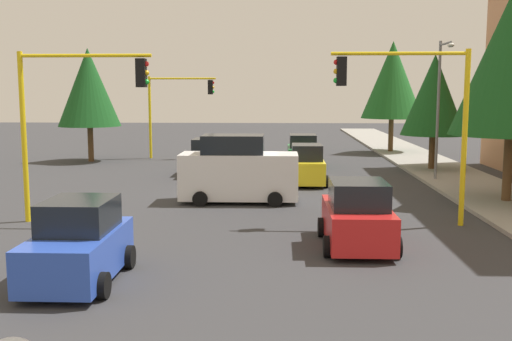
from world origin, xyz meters
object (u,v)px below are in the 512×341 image
object	(u,v)px
traffic_signal_far_right	(176,100)
traffic_signal_near_right	(73,103)
car_blue	(78,245)
tree_opposite_side	(89,88)
tree_roadside_far	(392,80)
car_green	(303,152)
delivery_van_white	(238,171)
tree_roadside_mid	(434,95)
car_red	(357,217)
car_black	(206,158)
street_lamp_curbside	(441,95)
traffic_signal_near_left	(413,102)
car_yellow	(307,166)

from	to	relation	value
traffic_signal_far_right	traffic_signal_near_right	size ratio (longest dim) A/B	0.94
car_blue	tree_opposite_side	bearing A→B (deg)	-162.89
tree_roadside_far	car_green	bearing A→B (deg)	-39.28
delivery_van_white	traffic_signal_near_right	bearing A→B (deg)	-53.20
tree_roadside_far	tree_roadside_mid	bearing A→B (deg)	2.86
car_red	car_black	bearing A→B (deg)	-157.30
tree_roadside_mid	car_green	xyz separation A→B (m)	(-1.69, -7.30, -3.43)
car_red	car_blue	size ratio (longest dim) A/B	1.03
traffic_signal_near_right	street_lamp_curbside	distance (m)	17.76
traffic_signal_near_left	delivery_van_white	world-z (taller)	traffic_signal_near_left
tree_roadside_mid	car_red	bearing A→B (deg)	-20.66
car_yellow	tree_roadside_mid	bearing A→B (deg)	124.73
traffic_signal_near_left	street_lamp_curbside	size ratio (longest dim) A/B	0.85
traffic_signal_far_right	car_green	size ratio (longest dim) A/B	1.42
traffic_signal_far_right	tree_opposite_side	size ratio (longest dim) A/B	0.76
tree_roadside_far	tree_opposite_side	size ratio (longest dim) A/B	1.12
traffic_signal_far_right	delivery_van_white	xyz separation A→B (m)	(16.00, 5.30, -2.65)
tree_roadside_mid	car_black	world-z (taller)	tree_roadside_mid
tree_opposite_side	car_green	world-z (taller)	tree_opposite_side
traffic_signal_far_right	traffic_signal_near_left	world-z (taller)	traffic_signal_near_left
traffic_signal_near_right	tree_opposite_side	size ratio (longest dim) A/B	0.81
street_lamp_curbside	car_blue	xyz separation A→B (m)	(16.07, -12.67, -3.45)
traffic_signal_near_left	traffic_signal_near_right	bearing A→B (deg)	-90.00
car_red	car_blue	bearing A→B (deg)	-63.82
traffic_signal_near_left	tree_roadside_mid	world-z (taller)	tree_roadside_mid
traffic_signal_near_right	tree_roadside_far	world-z (taller)	tree_roadside_far
car_green	car_blue	bearing A→B (deg)	-15.57
delivery_van_white	car_red	xyz separation A→B (m)	(6.98, 3.98, -0.39)
tree_roadside_far	car_blue	xyz separation A→B (m)	(30.46, -12.97, -4.46)
traffic_signal_far_right	car_yellow	distance (m)	14.20
traffic_signal_far_right	traffic_signal_near_right	xyz separation A→B (m)	(20.00, -0.05, 0.22)
traffic_signal_near_left	car_yellow	distance (m)	9.98
traffic_signal_near_right	car_yellow	size ratio (longest dim) A/B	1.61
tree_roadside_far	car_yellow	world-z (taller)	tree_roadside_far
traffic_signal_near_right	car_yellow	distance (m)	12.65
street_lamp_curbside	tree_roadside_far	size ratio (longest dim) A/B	0.86
traffic_signal_near_left	car_red	xyz separation A→B (m)	(2.98, -2.14, -3.28)
traffic_signal_far_right	car_green	xyz separation A→B (m)	(4.31, 8.38, -3.03)
tree_roadside_far	traffic_signal_near_right	bearing A→B (deg)	-32.40
car_red	car_blue	distance (m)	7.87
traffic_signal_near_right	car_black	world-z (taller)	traffic_signal_near_right
car_red	car_blue	world-z (taller)	same
street_lamp_curbside	tree_opposite_side	xyz separation A→B (m)	(-8.39, -20.20, 0.43)
car_black	car_blue	bearing A→B (deg)	-2.42
delivery_van_white	car_yellow	bearing A→B (deg)	148.32
street_lamp_curbside	car_yellow	xyz separation A→B (m)	(0.71, -6.56, -3.45)
car_red	car_black	xyz separation A→B (m)	(-15.02, -6.28, -0.00)
car_green	car_blue	distance (m)	22.99
tree_opposite_side	car_black	size ratio (longest dim) A/B	1.94
tree_opposite_side	car_yellow	distance (m)	16.85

